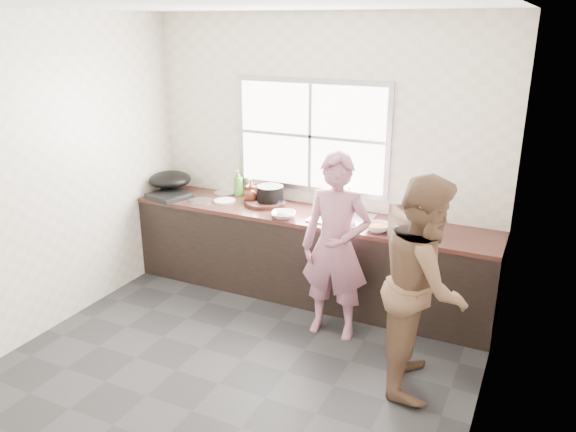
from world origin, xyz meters
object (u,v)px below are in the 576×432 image
at_px(bowl_held, 348,222).
at_px(bottle_brown_short, 250,194).
at_px(black_pot, 270,195).
at_px(plate_food, 225,201).
at_px(glass_jar, 255,193).
at_px(wok, 170,179).
at_px(bottle_brown_tall, 251,190).
at_px(bowl_mince, 284,215).
at_px(pot_lid_right, 225,193).
at_px(bowl_crabs, 377,228).
at_px(bottle_green, 238,183).
at_px(dish_rack, 412,217).
at_px(cutting_board, 265,203).
at_px(pot_lid_left, 201,201).
at_px(burner, 169,196).
at_px(woman, 336,253).
at_px(person_side, 424,284).

relative_size(bowl_held, bottle_brown_short, 1.03).
bearing_deg(black_pot, plate_food, -165.58).
bearing_deg(glass_jar, wok, -166.54).
distance_m(plate_food, wok, 0.71).
bearing_deg(bottle_brown_tall, wok, -172.42).
bearing_deg(plate_food, bowl_mince, -13.73).
bearing_deg(bowl_held, pot_lid_right, 166.29).
relative_size(bowl_crabs, bottle_green, 0.62).
distance_m(bowl_crabs, wok, 2.37).
height_order(bowl_mince, dish_rack, dish_rack).
bearing_deg(cutting_board, bowl_crabs, -10.78).
bearing_deg(glass_jar, bowl_crabs, -15.47).
distance_m(black_pot, bottle_brown_tall, 0.25).
distance_m(wok, pot_lid_left, 0.51).
height_order(black_pot, pot_lid_left, black_pot).
bearing_deg(bottle_green, burner, -146.38).
bearing_deg(burner, bowl_crabs, -0.01).
bearing_deg(plate_food, woman, -20.68).
bearing_deg(bottle_green, glass_jar, 0.00).
bearing_deg(glass_jar, pot_lid_right, 180.00).
bearing_deg(dish_rack, bowl_crabs, 177.52).
distance_m(cutting_board, bowl_mince, 0.44).
xyz_separation_m(bottle_green, pot_lid_right, (-0.17, 0.00, -0.14)).
distance_m(burner, dish_rack, 2.53).
bearing_deg(woman, dish_rack, 38.40).
distance_m(black_pot, plate_food, 0.49).
height_order(person_side, bottle_green, person_side).
distance_m(person_side, black_pot, 2.08).
height_order(bowl_held, black_pot, black_pot).
bearing_deg(bowl_crabs, bowl_held, 174.56).
bearing_deg(cutting_board, pot_lid_right, 164.03).
distance_m(person_side, bowl_crabs, 0.99).
bearing_deg(bowl_crabs, black_pot, 167.42).
xyz_separation_m(plate_food, wok, (-0.70, 0.04, 0.13)).
xyz_separation_m(bowl_mince, glass_jar, (-0.55, 0.44, 0.02)).
bearing_deg(cutting_board, black_pot, 37.26).
bearing_deg(pot_lid_right, bowl_held, -13.71).
xyz_separation_m(woman, bottle_green, (-1.41, 0.79, 0.25)).
bearing_deg(dish_rack, wok, 160.03).
xyz_separation_m(person_side, bottle_brown_tall, (-2.04, 1.09, 0.15)).
xyz_separation_m(bottle_brown_short, pot_lid_right, (-0.41, 0.17, -0.08)).
relative_size(woman, dish_rack, 3.72).
xyz_separation_m(plate_food, pot_lid_right, (-0.16, 0.25, -0.00)).
bearing_deg(black_pot, pot_lid_left, -162.30).
relative_size(burner, pot_lid_left, 1.46).
bearing_deg(burner, pot_lid_left, 7.44).
relative_size(cutting_board, bowl_crabs, 2.23).
bearing_deg(woman, bottle_brown_short, 148.29).
height_order(black_pot, bottle_brown_short, black_pot).
bearing_deg(wok, pot_lid_right, 21.89).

